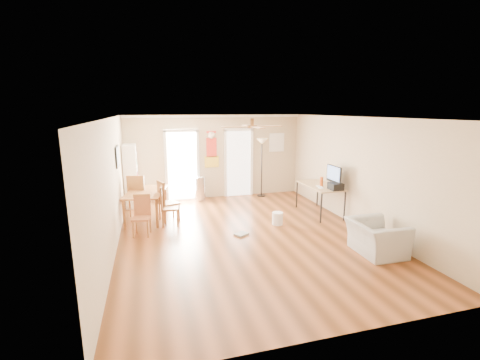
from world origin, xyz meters
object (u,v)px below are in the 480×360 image
object	(u,v)px
bookshelf	(131,176)
wastebasket_a	(278,218)
trash_can	(200,189)
dining_chair_right_a	(169,201)
torchiere_lamp	(262,168)
dining_chair_far	(139,195)
dining_table	(147,205)
computer_desk	(319,199)
armchair	(376,238)
dining_chair_right_b	(170,206)
printer	(336,186)
dining_chair_near	(141,216)

from	to	relation	value
bookshelf	wastebasket_a	world-z (taller)	bookshelf
bookshelf	trash_can	bearing A→B (deg)	-14.87
dining_chair_right_a	torchiere_lamp	world-z (taller)	torchiere_lamp
dining_chair_far	torchiere_lamp	world-z (taller)	torchiere_lamp
torchiere_lamp	dining_table	bearing A→B (deg)	-158.80
dining_chair_right_a	computer_desk	bearing A→B (deg)	-116.24
dining_chair_far	dining_table	bearing A→B (deg)	130.97
dining_chair_right_a	armchair	distance (m)	4.85
trash_can	armchair	world-z (taller)	trash_can
dining_chair_right_b	dining_table	bearing A→B (deg)	47.37
dining_chair_right_b	torchiere_lamp	distance (m)	3.68
printer	wastebasket_a	size ratio (longest dim) A/B	1.12
torchiere_lamp	bookshelf	bearing A→B (deg)	-179.21
bookshelf	dining_chair_near	world-z (taller)	bookshelf
bookshelf	printer	bearing A→B (deg)	-44.86
dining_chair_near	wastebasket_a	xyz separation A→B (m)	(3.19, -0.14, -0.30)
torchiere_lamp	armchair	xyz separation A→B (m)	(0.71, -4.74, -0.61)
dining_table	dining_chair_right_a	size ratio (longest dim) A/B	1.42
dining_chair_right_a	printer	size ratio (longest dim) A/B	3.04
dining_chair_right_a	torchiere_lamp	bearing A→B (deg)	-80.32
trash_can	computer_desk	xyz separation A→B (m)	(2.90, -2.17, 0.03)
dining_chair_near	dining_chair_far	distance (m)	1.57
dining_chair_right_a	printer	xyz separation A→B (m)	(4.05, -1.05, 0.36)
bookshelf	dining_chair_right_b	bearing A→B (deg)	-80.98
dining_chair_right_a	armchair	size ratio (longest dim) A/B	1.04
trash_can	printer	xyz separation A→B (m)	(3.02, -2.74, 0.51)
armchair	trash_can	bearing A→B (deg)	31.00
dining_chair_right_b	wastebasket_a	bearing A→B (deg)	-97.86
trash_can	torchiere_lamp	distance (m)	2.08
trash_can	dining_chair_right_a	bearing A→B (deg)	-121.50
dining_chair_far	bookshelf	bearing A→B (deg)	-58.73
printer	dining_table	bearing A→B (deg)	166.75
dining_chair_right_b	printer	bearing A→B (deg)	-93.36
wastebasket_a	trash_can	bearing A→B (deg)	119.17
trash_can	wastebasket_a	distance (m)	3.08
bookshelf	dining_chair_near	distance (m)	2.54
dining_table	wastebasket_a	xyz separation A→B (m)	(3.08, -1.28, -0.22)
torchiere_lamp	printer	size ratio (longest dim) A/B	5.49
dining_chair_right_a	printer	bearing A→B (deg)	-123.77
dining_chair_right_a	computer_desk	world-z (taller)	dining_chair_right_a
bookshelf	wastebasket_a	bearing A→B (deg)	-53.68
dining_chair_right_a	dining_chair_right_b	world-z (taller)	dining_chair_right_a
dining_table	dining_chair_right_a	bearing A→B (deg)	-27.28
dining_table	computer_desk	size ratio (longest dim) A/B	1.00
computer_desk	trash_can	bearing A→B (deg)	143.17
dining_chair_far	wastebasket_a	bearing A→B (deg)	170.18
computer_desk	printer	bearing A→B (deg)	-78.18
torchiere_lamp	printer	bearing A→B (deg)	-69.66
dining_chair_far	torchiere_lamp	bearing A→B (deg)	-147.79
wastebasket_a	armchair	size ratio (longest dim) A/B	0.31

